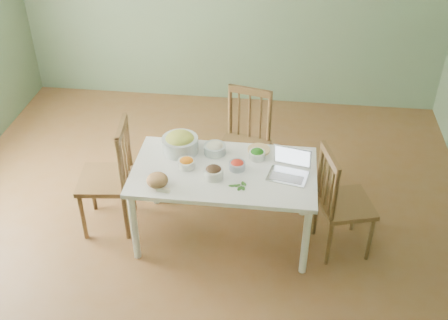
% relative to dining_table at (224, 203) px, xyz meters
% --- Properties ---
extents(floor, '(5.00, 5.00, 0.00)m').
position_rel_dining_table_xyz_m(floor, '(-0.22, 0.02, -0.35)').
color(floor, brown).
rests_on(floor, ground).
extents(dining_table, '(1.51, 0.85, 0.71)m').
position_rel_dining_table_xyz_m(dining_table, '(0.00, 0.00, 0.00)').
color(dining_table, white).
rests_on(dining_table, floor).
extents(chair_far, '(0.54, 0.53, 1.03)m').
position_rel_dining_table_xyz_m(chair_far, '(0.09, 0.66, 0.16)').
color(chair_far, '#38240E').
rests_on(chair_far, floor).
extents(chair_left, '(0.49, 0.51, 1.04)m').
position_rel_dining_table_xyz_m(chair_left, '(-1.04, 0.03, 0.17)').
color(chair_left, '#38240E').
rests_on(chair_left, floor).
extents(chair_right, '(0.52, 0.53, 0.98)m').
position_rel_dining_table_xyz_m(chair_right, '(1.01, -0.03, 0.14)').
color(chair_right, '#38240E').
rests_on(chair_right, floor).
extents(bread_boule, '(0.21, 0.21, 0.11)m').
position_rel_dining_table_xyz_m(bread_boule, '(-0.49, -0.27, 0.41)').
color(bread_boule, '#9F724B').
rests_on(bread_boule, dining_table).
extents(butter_stick, '(0.11, 0.04, 0.03)m').
position_rel_dining_table_xyz_m(butter_stick, '(-0.43, -0.34, 0.37)').
color(butter_stick, '#F6ECC9').
rests_on(butter_stick, dining_table).
extents(bowl_squash, '(0.37, 0.37, 0.18)m').
position_rel_dining_table_xyz_m(bowl_squash, '(-0.40, 0.23, 0.44)').
color(bowl_squash, '#B0BA47').
rests_on(bowl_squash, dining_table).
extents(bowl_carrot, '(0.19, 0.19, 0.08)m').
position_rel_dining_table_xyz_m(bowl_carrot, '(-0.31, 0.01, 0.39)').
color(bowl_carrot, orange).
rests_on(bowl_carrot, dining_table).
extents(bowl_onion, '(0.24, 0.24, 0.10)m').
position_rel_dining_table_xyz_m(bowl_onion, '(-0.11, 0.24, 0.40)').
color(bowl_onion, '#FAF4CA').
rests_on(bowl_onion, dining_table).
extents(bowl_mushroom, '(0.18, 0.18, 0.10)m').
position_rel_dining_table_xyz_m(bowl_mushroom, '(-0.07, -0.11, 0.41)').
color(bowl_mushroom, black).
rests_on(bowl_mushroom, dining_table).
extents(bowl_redpep, '(0.14, 0.14, 0.08)m').
position_rel_dining_table_xyz_m(bowl_redpep, '(0.11, 0.03, 0.39)').
color(bowl_redpep, '#BD361D').
rests_on(bowl_redpep, dining_table).
extents(bowl_broccoli, '(0.18, 0.18, 0.09)m').
position_rel_dining_table_xyz_m(bowl_broccoli, '(0.26, 0.20, 0.40)').
color(bowl_broccoli, '#135B19').
rests_on(bowl_broccoli, dining_table).
extents(flatbread, '(0.26, 0.26, 0.02)m').
position_rel_dining_table_xyz_m(flatbread, '(0.26, 0.32, 0.36)').
color(flatbread, '#DCB67D').
rests_on(flatbread, dining_table).
extents(basil_bunch, '(0.17, 0.17, 0.02)m').
position_rel_dining_table_xyz_m(basil_bunch, '(0.13, -0.20, 0.36)').
color(basil_bunch, '#194810').
rests_on(basil_bunch, dining_table).
extents(laptop, '(0.36, 0.32, 0.22)m').
position_rel_dining_table_xyz_m(laptop, '(0.52, -0.03, 0.46)').
color(laptop, silver).
rests_on(laptop, dining_table).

